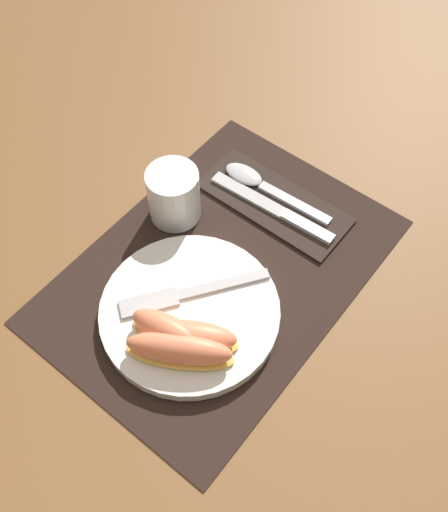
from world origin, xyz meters
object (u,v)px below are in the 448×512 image
at_px(juice_glass, 174,197).
at_px(knife, 275,209).
at_px(citrus_wedge_0, 169,332).
at_px(citrus_wedge_1, 179,350).
at_px(spoon, 257,182).
at_px(plate, 190,312).
at_px(citrus_wedge_2, 188,337).
at_px(fork, 184,294).

bearing_deg(juice_glass, knife, -50.46).
relative_size(juice_glass, citrus_wedge_0, 0.75).
bearing_deg(citrus_wedge_0, citrus_wedge_1, -110.41).
xyz_separation_m(spoon, citrus_wedge_0, (-0.28, -0.07, 0.03)).
bearing_deg(plate, citrus_wedge_2, -141.12).
distance_m(fork, citrus_wedge_1, 0.09).
bearing_deg(citrus_wedge_2, citrus_wedge_1, -170.82).
relative_size(plate, citrus_wedge_1, 1.72).
height_order(juice_glass, citrus_wedge_0, juice_glass).
distance_m(plate, knife, 0.21).
relative_size(plate, knife, 1.14).
bearing_deg(fork, citrus_wedge_0, -155.24).
xyz_separation_m(spoon, citrus_wedge_2, (-0.27, -0.09, 0.02)).
xyz_separation_m(spoon, fork, (-0.22, -0.04, 0.01)).
xyz_separation_m(citrus_wedge_1, citrus_wedge_2, (0.02, 0.00, -0.00)).
bearing_deg(citrus_wedge_2, spoon, 19.26).
height_order(plate, fork, fork).
relative_size(knife, citrus_wedge_2, 1.60).
bearing_deg(spoon, fork, -168.42).
bearing_deg(knife, citrus_wedge_2, -169.82).
distance_m(plate, citrus_wedge_1, 0.07).
xyz_separation_m(spoon, citrus_wedge_1, (-0.29, -0.10, 0.03)).
bearing_deg(citrus_wedge_0, citrus_wedge_2, -65.45).
xyz_separation_m(plate, juice_glass, (0.11, 0.12, 0.03)).
height_order(knife, fork, fork).
xyz_separation_m(juice_glass, citrus_wedge_0, (-0.16, -0.13, -0.00)).
xyz_separation_m(knife, citrus_wedge_1, (-0.26, -0.05, 0.03)).
bearing_deg(plate, fork, 59.40).
xyz_separation_m(juice_glass, knife, (0.09, -0.11, -0.03)).
xyz_separation_m(plate, citrus_wedge_0, (-0.05, -0.01, 0.03)).
bearing_deg(juice_glass, citrus_wedge_2, -134.45).
bearing_deg(citrus_wedge_2, citrus_wedge_0, 114.55).
height_order(knife, citrus_wedge_2, citrus_wedge_2).
bearing_deg(knife, spoon, 64.16).
xyz_separation_m(knife, citrus_wedge_2, (-0.24, -0.04, 0.03)).
relative_size(knife, spoon, 1.13).
relative_size(plate, spoon, 1.28).
xyz_separation_m(juice_glass, citrus_wedge_2, (-0.15, -0.15, -0.00)).
distance_m(plate, citrus_wedge_2, 0.05).
height_order(citrus_wedge_0, citrus_wedge_2, citrus_wedge_0).
relative_size(knife, citrus_wedge_0, 1.85).
relative_size(plate, citrus_wedge_0, 2.11).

